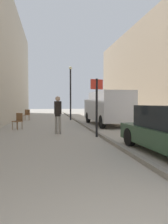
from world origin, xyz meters
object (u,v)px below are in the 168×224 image
Objects in this scene: delivery_van at (107,107)px; street_sign_post at (97,102)px; cafe_chair_near_window at (27,114)px; lamp_post at (71,89)px; cafe_chair_by_doorway at (18,120)px; pedestrian_main_foreground at (58,112)px.

street_sign_post is (-1.91, -4.88, 0.32)m from delivery_van.
street_sign_post is 2.77× the size of cafe_chair_near_window.
lamp_post is 5.06× the size of cafe_chair_near_window.
lamp_post is 7.54m from cafe_chair_by_doorway.
pedestrian_main_foreground is 3.09m from cafe_chair_by_doorway.
street_sign_post is 5.19m from cafe_chair_by_doorway.
cafe_chair_by_doorway is at bearing -120.84° from lamp_post.
lamp_post is 5.06× the size of cafe_chair_by_doorway.
cafe_chair_near_window is at bearing -82.36° from street_sign_post.
cafe_chair_near_window is (-3.80, 0.33, -2.18)m from lamp_post.
street_sign_post is (1.66, -1.21, 0.48)m from pedestrian_main_foreground.
lamp_post reaches higher than street_sign_post.
pedestrian_main_foreground is 0.34× the size of delivery_van.
cafe_chair_near_window is 1.00× the size of cafe_chair_by_doorway.
lamp_post is at bearing -82.34° from pedestrian_main_foreground.
cafe_chair_by_doorway is (0.10, -6.54, 0.00)m from cafe_chair_near_window.
lamp_post is at bearing -88.20° from cafe_chair_by_doorway.
lamp_post is at bearing -173.54° from cafe_chair_near_window.
pedestrian_main_foreground reaches higher than cafe_chair_by_doorway.
pedestrian_main_foreground is 1.97× the size of cafe_chair_by_doorway.
delivery_van is at bearing 150.73° from cafe_chair_near_window.
lamp_post reaches higher than delivery_van.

